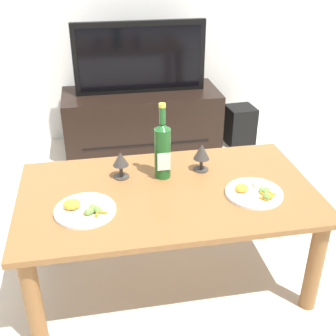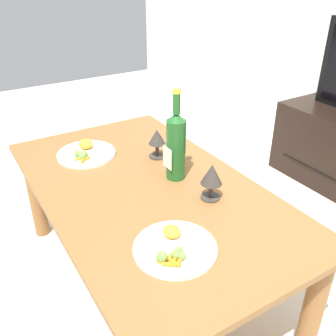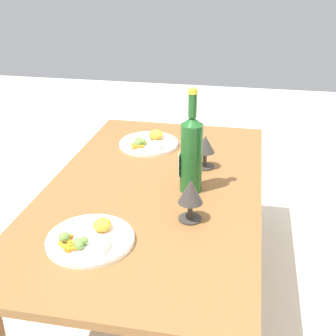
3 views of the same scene
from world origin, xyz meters
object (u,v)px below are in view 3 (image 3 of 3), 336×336
Objects in this scene: wine_bottle at (191,152)px; goblet_right at (191,193)px; dining_table at (154,206)px; goblet_left at (205,146)px; dinner_plate_right at (90,238)px; dinner_plate_left at (149,142)px.

wine_bottle is 0.20m from goblet_right.
goblet_left reaches higher than dining_table.
dinner_plate_right reaches higher than dining_table.
goblet_left is 0.38m from goblet_right.
dinner_plate_right is (0.55, -0.26, -0.07)m from goblet_left.
wine_bottle is 1.42× the size of dinner_plate_left.
goblet_right is (0.38, 0.00, 0.00)m from goblet_left.
goblet_right reaches higher than dinner_plate_right.
goblet_left is at bearing 154.91° from dinner_plate_right.
goblet_left is at bearing 140.52° from dining_table.
dinner_plate_left is at bearing 179.94° from dinner_plate_right.
wine_bottle is at bearing 89.84° from dining_table.
dining_table is 0.39m from dinner_plate_left.
goblet_left is 0.94× the size of goblet_right.
wine_bottle is 0.20m from goblet_left.
wine_bottle is at bearing 147.33° from dinner_plate_right.
dinner_plate_left is (-0.55, -0.26, -0.08)m from goblet_right.
dining_table is at bearing -140.63° from goblet_right.
dinner_plate_right is at bearing -25.09° from goblet_left.
goblet_right is at bearing 7.94° from wine_bottle.
dining_table is at bearing 15.62° from dinner_plate_left.
goblet_right is at bearing 123.55° from dinner_plate_right.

